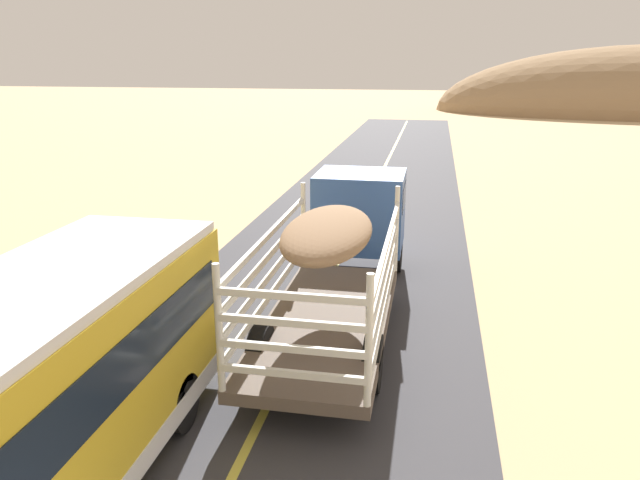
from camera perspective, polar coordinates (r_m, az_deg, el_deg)
name	(u,v)px	position (r m, az deg, el deg)	size (l,w,h in m)	color
livestock_truck	(350,232)	(15.25, 2.85, 0.81)	(2.53, 9.70, 3.02)	#3359A5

